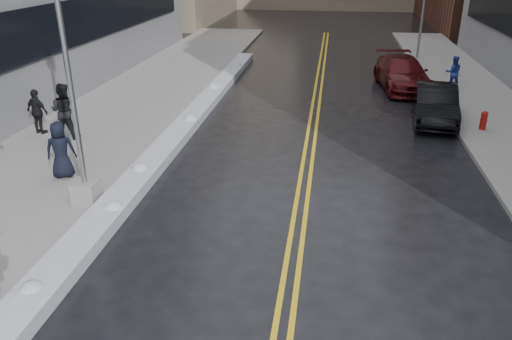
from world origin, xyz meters
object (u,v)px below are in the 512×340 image
at_px(fire_hydrant, 484,119).
at_px(pedestrian_d, 38,112).
at_px(traffic_signal, 424,5).
at_px(pedestrian_east, 453,72).
at_px(car_black, 435,104).
at_px(pedestrian_b, 64,111).
at_px(pedestrian_c, 61,150).
at_px(car_maroon, 402,73).
at_px(lamppost, 75,119).

distance_m(fire_hydrant, pedestrian_d, 16.86).
xyz_separation_m(traffic_signal, pedestrian_east, (0.58, -7.67, -2.45)).
bearing_deg(pedestrian_east, traffic_signal, -84.69).
bearing_deg(car_black, pedestrian_b, -156.02).
xyz_separation_m(traffic_signal, car_black, (-1.12, -12.79, -2.65)).
height_order(pedestrian_b, pedestrian_c, pedestrian_b).
bearing_deg(pedestrian_b, traffic_signal, -130.82).
height_order(pedestrian_d, car_black, pedestrian_d).
bearing_deg(fire_hydrant, pedestrian_c, -154.57).
xyz_separation_m(pedestrian_d, car_black, (14.97, 4.19, -0.25)).
height_order(fire_hydrant, pedestrian_c, pedestrian_c).
bearing_deg(car_black, car_maroon, 103.57).
bearing_deg(pedestrian_east, car_maroon, -2.79).
relative_size(lamppost, pedestrian_d, 4.52).
bearing_deg(car_maroon, traffic_signal, 70.06).
height_order(pedestrian_c, car_black, pedestrian_c).
bearing_deg(fire_hydrant, car_black, 143.24).
height_order(pedestrian_east, car_black, pedestrian_east).
distance_m(pedestrian_b, pedestrian_c, 3.65).
distance_m(pedestrian_east, car_black, 5.39).
bearing_deg(pedestrian_c, car_black, -168.07).
bearing_deg(traffic_signal, car_black, -95.03).
bearing_deg(pedestrian_east, car_black, 72.57).
height_order(lamppost, car_black, lamppost).
distance_m(traffic_signal, pedestrian_east, 8.08).
distance_m(traffic_signal, car_black, 13.11).
bearing_deg(pedestrian_c, pedestrian_east, -157.73).
relative_size(pedestrian_d, car_maroon, 0.31).
relative_size(traffic_signal, car_maroon, 1.11).
distance_m(lamppost, car_black, 14.21).
xyz_separation_m(pedestrian_c, pedestrian_d, (-2.84, 3.56, -0.03)).
xyz_separation_m(pedestrian_c, car_black, (12.13, 7.75, -0.27)).
distance_m(pedestrian_b, car_maroon, 16.27).
distance_m(lamppost, car_maroon, 17.67).
height_order(lamppost, pedestrian_d, lamppost).
relative_size(pedestrian_b, car_maroon, 0.38).
xyz_separation_m(lamppost, car_black, (10.68, 9.21, -1.78)).
height_order(pedestrian_east, car_maroon, pedestrian_east).
distance_m(pedestrian_b, pedestrian_east, 18.17).
relative_size(traffic_signal, pedestrian_d, 3.55).
bearing_deg(pedestrian_east, lamppost, 50.17).
relative_size(traffic_signal, pedestrian_b, 2.95).
distance_m(pedestrian_d, pedestrian_east, 19.09).
distance_m(pedestrian_east, car_maroon, 2.42).
height_order(lamppost, car_maroon, lamppost).
distance_m(fire_hydrant, pedestrian_b, 15.71).
height_order(fire_hydrant, pedestrian_b, pedestrian_b).
relative_size(pedestrian_c, car_maroon, 0.32).
xyz_separation_m(fire_hydrant, pedestrian_c, (-13.75, -6.54, 0.47)).
relative_size(pedestrian_d, car_black, 0.37).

